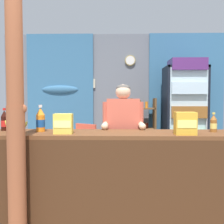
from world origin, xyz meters
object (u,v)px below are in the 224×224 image
Objects in this scene: timber_post at (16,111)px; plastic_lawn_chair at (81,147)px; soda_bottle_orange_soda at (41,120)px; snack_box_choco_powder at (185,123)px; bottle_shelf_rack at (143,131)px; shopkeeper at (123,127)px; soda_bottle_iced_tea at (214,124)px; drink_fridge at (185,111)px; soda_bottle_cola at (4,121)px; snack_box_instant_noodle at (63,124)px; banana_bunch at (16,126)px; stall_counter at (123,167)px.

timber_post reaches higher than plastic_lawn_chair.
soda_bottle_orange_soda is 1.29× the size of snack_box_choco_powder.
shopkeeper is (-0.41, -1.61, 0.25)m from bottle_shelf_rack.
bottle_shelf_rack is 5.68× the size of snack_box_choco_powder.
plastic_lawn_chair is at bearing 124.93° from shopkeeper.
plastic_lawn_chair is 2.22m from soda_bottle_iced_tea.
soda_bottle_cola is at bearing -145.77° from drink_fridge.
timber_post reaches higher than soda_bottle_cola.
timber_post is 0.49m from snack_box_instant_noodle.
soda_bottle_cola reaches higher than snack_box_instant_noodle.
stall_counter is at bearing -5.03° from banana_bunch.
plastic_lawn_chair is at bearing 91.71° from snack_box_instant_noodle.
soda_bottle_cola reaches higher than stall_counter.
timber_post is at bearing -100.74° from plastic_lawn_chair.
shopkeeper reaches higher than bottle_shelf_rack.
shopkeeper is at bearing 44.01° from snack_box_instant_noodle.
stall_counter is 1.21m from timber_post.
bottle_shelf_rack is 6.08× the size of soda_bottle_iced_tea.
plastic_lawn_chair is at bearing 80.23° from soda_bottle_orange_soda.
soda_bottle_orange_soda is at bearing -154.57° from shopkeeper.
timber_post is at bearing -134.36° from drink_fridge.
soda_bottle_cola is (-0.68, -1.32, 0.54)m from plastic_lawn_chair.
stall_counter is 0.69m from shopkeeper.
shopkeeper is 1.41m from soda_bottle_cola.
drink_fridge is at bearing 40.96° from soda_bottle_orange_soda.
banana_bunch is at bearing 111.97° from timber_post.
drink_fridge is at bearing 75.59° from snack_box_choco_powder.
soda_bottle_cola is (-1.35, 0.24, 0.46)m from stall_counter.
soda_bottle_iced_tea is 0.42m from snack_box_choco_powder.
soda_bottle_iced_tea reaches higher than snack_box_instant_noodle.
timber_post is 1.89× the size of bottle_shelf_rack.
banana_bunch is (-2.15, -0.07, -0.03)m from soda_bottle_iced_tea.
soda_bottle_cola reaches higher than banana_bunch.
banana_bunch is (-0.49, -1.46, 0.49)m from plastic_lawn_chair.
shopkeeper is at bearing -55.07° from plastic_lawn_chair.
soda_bottle_orange_soda is (-2.04, -1.77, -0.02)m from drink_fridge.
bottle_shelf_rack is 1.51× the size of plastic_lawn_chair.
banana_bunch is (0.19, -0.14, -0.05)m from soda_bottle_cola.
shopkeeper is 4.99× the size of soda_bottle_orange_soda.
banana_bunch is at bearing -141.47° from drink_fridge.
soda_bottle_cola is 1.20× the size of soda_bottle_iced_tea.
snack_box_choco_powder is (1.24, -0.03, 0.01)m from snack_box_instant_noodle.
soda_bottle_orange_soda is at bearing -139.04° from drink_fridge.
timber_post is (-1.01, -0.26, 0.60)m from stall_counter.
drink_fridge is 2.70m from soda_bottle_orange_soda.
banana_bunch is at bearing -108.72° from plastic_lawn_chair.
shopkeeper is 5.48× the size of banana_bunch.
timber_post reaches higher than snack_box_instant_noodle.
drink_fridge is 1.92m from plastic_lawn_chair.
snack_box_choco_powder is (0.21, -2.25, 0.37)m from bottle_shelf_rack.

